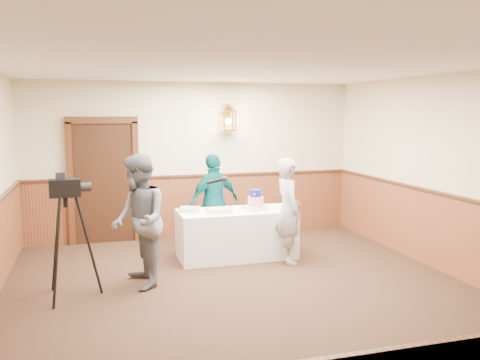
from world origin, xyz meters
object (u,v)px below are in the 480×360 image
object	(u,v)px
sheet_cake_yellow	(219,211)
assistant_p	(214,202)
baker	(288,211)
tiered_cake	(256,202)
sheet_cake_green	(190,210)
tv_camera_rig	(67,245)
interviewer	(139,221)
display_table	(236,234)

from	to	relation	value
sheet_cake_yellow	assistant_p	bearing A→B (deg)	82.75
baker	tiered_cake	bearing A→B (deg)	41.43
sheet_cake_green	tv_camera_rig	xyz separation A→B (m)	(-1.73, -1.19, -0.13)
tv_camera_rig	baker	bearing A→B (deg)	6.91
interviewer	assistant_p	world-z (taller)	interviewer
sheet_cake_green	baker	distance (m)	1.50
sheet_cake_yellow	sheet_cake_green	xyz separation A→B (m)	(-0.41, 0.22, -0.00)
display_table	baker	xyz separation A→B (m)	(0.68, -0.46, 0.42)
sheet_cake_yellow	sheet_cake_green	size ratio (longest dim) A/B	1.16
interviewer	tv_camera_rig	distance (m)	0.91
display_table	sheet_cake_yellow	world-z (taller)	sheet_cake_yellow
baker	assistant_p	distance (m)	1.37
tiered_cake	assistant_p	bearing A→B (deg)	129.58
display_table	tv_camera_rig	bearing A→B (deg)	-155.78
display_table	assistant_p	size ratio (longest dim) A/B	1.13
tv_camera_rig	assistant_p	bearing A→B (deg)	32.38
tiered_cake	tv_camera_rig	xyz separation A→B (m)	(-2.75, -1.06, -0.22)
sheet_cake_green	sheet_cake_yellow	bearing A→B (deg)	-27.67
display_table	sheet_cake_yellow	distance (m)	0.53
interviewer	assistant_p	xyz separation A→B (m)	(1.36, 1.53, -0.08)
baker	display_table	bearing A→B (deg)	55.41
sheet_cake_yellow	sheet_cake_green	distance (m)	0.47
sheet_cake_green	assistant_p	distance (m)	0.71
tiered_cake	interviewer	size ratio (longest dim) A/B	0.21
display_table	assistant_p	world-z (taller)	assistant_p
display_table	tv_camera_rig	distance (m)	2.70
tiered_cake	sheet_cake_yellow	bearing A→B (deg)	-171.32
display_table	tiered_cake	distance (m)	0.58
sheet_cake_yellow	tv_camera_rig	distance (m)	2.35
sheet_cake_yellow	display_table	bearing A→B (deg)	23.35
interviewer	tv_camera_rig	size ratio (longest dim) A/B	1.19
sheet_cake_green	baker	world-z (taller)	baker
sheet_cake_yellow	assistant_p	world-z (taller)	assistant_p
tiered_cake	assistant_p	size ratio (longest dim) A/B	0.23
tiered_cake	interviewer	bearing A→B (deg)	-154.12
display_table	tiered_cake	bearing A→B (deg)	-7.51
interviewer	sheet_cake_green	bearing A→B (deg)	134.71
display_table	sheet_cake_green	bearing A→B (deg)	173.25
tiered_cake	tv_camera_rig	size ratio (longest dim) A/B	0.25
assistant_p	sheet_cake_green	bearing A→B (deg)	22.71
interviewer	baker	world-z (taller)	interviewer
sheet_cake_yellow	baker	world-z (taller)	baker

